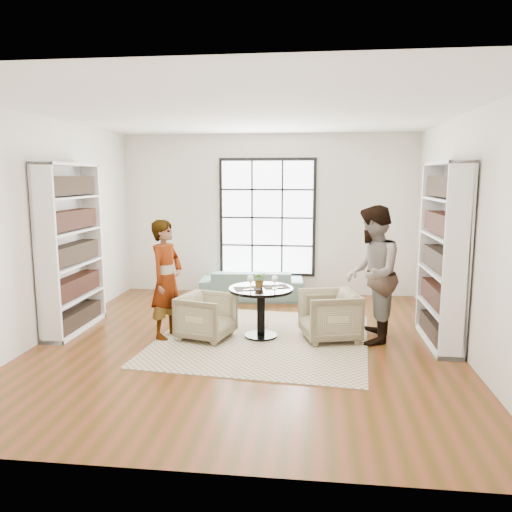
# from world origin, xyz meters

# --- Properties ---
(ground) EXTENTS (6.00, 6.00, 0.00)m
(ground) POSITION_xyz_m (0.00, 0.00, 0.00)
(ground) COLOR brown
(room_shell) EXTENTS (6.00, 6.01, 6.00)m
(room_shell) POSITION_xyz_m (0.00, 0.54, 1.26)
(room_shell) COLOR silver
(room_shell) RESTS_ON ground
(rug) EXTENTS (3.07, 3.07, 0.01)m
(rug) POSITION_xyz_m (0.20, 0.17, 0.01)
(rug) COLOR #C4B193
(rug) RESTS_ON ground
(pedestal_table) EXTENTS (0.88, 0.88, 0.70)m
(pedestal_table) POSITION_xyz_m (0.17, 0.25, 0.51)
(pedestal_table) COLOR black
(pedestal_table) RESTS_ON ground
(sofa) EXTENTS (1.89, 0.86, 0.54)m
(sofa) POSITION_xyz_m (-0.23, 2.45, 0.27)
(sofa) COLOR #759D97
(sofa) RESTS_ON ground
(armchair_left) EXTENTS (0.84, 0.82, 0.62)m
(armchair_left) POSITION_xyz_m (-0.57, 0.12, 0.31)
(armchair_left) COLOR tan
(armchair_left) RESTS_ON ground
(armchair_right) EXTENTS (0.90, 0.89, 0.68)m
(armchair_right) POSITION_xyz_m (1.11, 0.27, 0.34)
(armchair_right) COLOR tan
(armchair_right) RESTS_ON ground
(person_left) EXTENTS (0.55, 0.68, 1.64)m
(person_left) POSITION_xyz_m (-1.12, 0.12, 0.82)
(person_left) COLOR gray
(person_left) RESTS_ON ground
(person_right) EXTENTS (0.82, 0.99, 1.84)m
(person_right) POSITION_xyz_m (1.66, 0.27, 0.92)
(person_right) COLOR gray
(person_right) RESTS_ON ground
(placemat_left) EXTENTS (0.41, 0.36, 0.01)m
(placemat_left) POSITION_xyz_m (-0.01, 0.18, 0.71)
(placemat_left) COLOR #272522
(placemat_left) RESTS_ON pedestal_table
(placemat_right) EXTENTS (0.41, 0.36, 0.01)m
(placemat_right) POSITION_xyz_m (0.37, 0.34, 0.71)
(placemat_right) COLOR #272522
(placemat_right) RESTS_ON pedestal_table
(cutlery_left) EXTENTS (0.20, 0.25, 0.01)m
(cutlery_left) POSITION_xyz_m (-0.01, 0.18, 0.72)
(cutlery_left) COLOR silver
(cutlery_left) RESTS_ON placemat_left
(cutlery_right) EXTENTS (0.20, 0.25, 0.01)m
(cutlery_right) POSITION_xyz_m (0.37, 0.34, 0.72)
(cutlery_right) COLOR silver
(cutlery_right) RESTS_ON placemat_right
(wine_glass_left) EXTENTS (0.09, 0.09, 0.21)m
(wine_glass_left) POSITION_xyz_m (0.05, 0.11, 0.85)
(wine_glass_left) COLOR silver
(wine_glass_left) RESTS_ON pedestal_table
(wine_glass_right) EXTENTS (0.09, 0.09, 0.19)m
(wine_glass_right) POSITION_xyz_m (0.36, 0.19, 0.84)
(wine_glass_right) COLOR silver
(wine_glass_right) RESTS_ON pedestal_table
(flower_centerpiece) EXTENTS (0.21, 0.19, 0.22)m
(flower_centerpiece) POSITION_xyz_m (0.15, 0.27, 0.82)
(flower_centerpiece) COLOR gray
(flower_centerpiece) RESTS_ON pedestal_table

